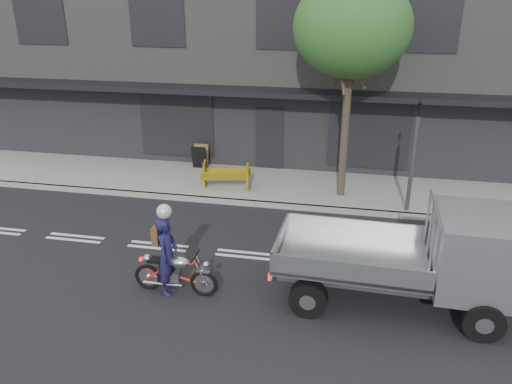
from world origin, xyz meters
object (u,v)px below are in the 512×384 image
(street_tree, at_px, (352,28))
(traffic_light_pole, at_px, (412,163))
(sandwich_board, at_px, (199,157))
(flatbed_ute, at_px, (456,254))
(rider, at_px, (167,256))
(motorcycle, at_px, (175,272))
(construction_barrier, at_px, (224,177))

(street_tree, bearing_deg, traffic_light_pole, -23.03)
(traffic_light_pole, bearing_deg, sandwich_board, 161.90)
(street_tree, distance_m, sandwich_board, 7.18)
(traffic_light_pole, relative_size, flatbed_ute, 0.69)
(rider, distance_m, sandwich_board, 7.83)
(street_tree, distance_m, motorcycle, 8.48)
(flatbed_ute, xyz_separation_m, construction_barrier, (-6.25, 5.27, -0.73))
(construction_barrier, distance_m, sandwich_board, 2.35)
(rider, distance_m, construction_barrier, 5.80)
(motorcycle, relative_size, flatbed_ute, 0.38)
(traffic_light_pole, relative_size, sandwich_board, 4.12)
(street_tree, relative_size, traffic_light_pole, 1.93)
(flatbed_ute, bearing_deg, construction_barrier, 141.73)
(street_tree, height_order, motorcycle, street_tree)
(flatbed_ute, relative_size, sandwich_board, 5.97)
(street_tree, relative_size, rider, 3.69)
(motorcycle, bearing_deg, street_tree, 61.97)
(rider, bearing_deg, street_tree, -29.09)
(street_tree, height_order, sandwich_board, street_tree)
(traffic_light_pole, xyz_separation_m, rider, (-5.55, -5.29, -0.74))
(sandwich_board, bearing_deg, flatbed_ute, -43.31)
(motorcycle, bearing_deg, sandwich_board, 104.32)
(flatbed_ute, bearing_deg, motorcycle, -173.07)
(flatbed_ute, bearing_deg, sandwich_board, 139.03)
(street_tree, bearing_deg, flatbed_ute, -66.28)
(rider, bearing_deg, traffic_light_pole, -45.44)
(construction_barrier, relative_size, sandwich_board, 1.85)
(traffic_light_pole, height_order, construction_barrier, traffic_light_pole)
(street_tree, height_order, flatbed_ute, street_tree)
(flatbed_ute, bearing_deg, street_tree, 115.60)
(sandwich_board, bearing_deg, street_tree, -16.60)
(sandwich_board, bearing_deg, construction_barrier, -52.73)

